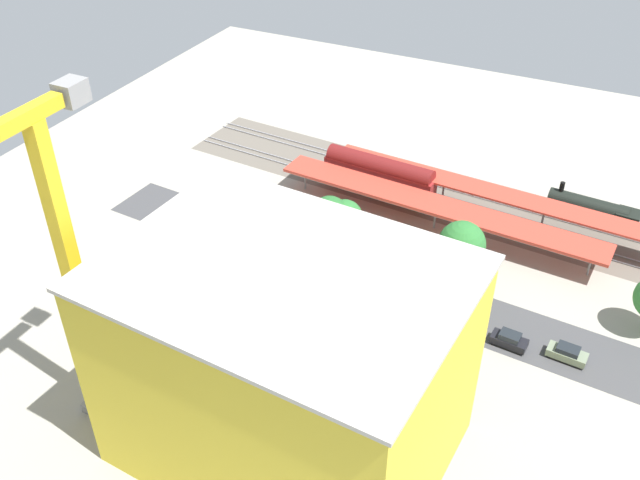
{
  "coord_description": "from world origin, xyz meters",
  "views": [
    {
      "loc": [
        -20.38,
        68.86,
        57.32
      ],
      "look_at": [
        11.98,
        2.66,
        4.44
      ],
      "focal_mm": 39.43,
      "sensor_mm": 36.0,
      "label": 1
    }
  ],
  "objects_px": {
    "locomotive": "(597,213)",
    "parked_car_0": "(567,354)",
    "construction_building": "(287,366)",
    "street_tree_2": "(330,215)",
    "traffic_light": "(239,238)",
    "parked_car_4": "(331,283)",
    "street_tree_1": "(462,244)",
    "freight_coach_far": "(379,174)",
    "parked_car_2": "(443,319)",
    "parked_car_1": "(509,340)",
    "parked_car_5": "(284,271)",
    "platform_canopy_near": "(437,205)",
    "box_truck_0": "(382,347)",
    "platform_canopy_far": "(494,192)",
    "parked_car_3": "(388,301)",
    "street_tree_3": "(345,218)",
    "parked_car_6": "(236,258)",
    "tower_crane": "(58,263)"
  },
  "relations": [
    {
      "from": "parked_car_3",
      "to": "platform_canopy_far",
      "type": "bearing_deg",
      "value": -103.86
    },
    {
      "from": "parked_car_2",
      "to": "street_tree_3",
      "type": "distance_m",
      "value": 20.11
    },
    {
      "from": "parked_car_4",
      "to": "street_tree_1",
      "type": "relative_size",
      "value": 0.5
    },
    {
      "from": "locomotive",
      "to": "traffic_light",
      "type": "distance_m",
      "value": 51.4
    },
    {
      "from": "parked_car_1",
      "to": "street_tree_3",
      "type": "bearing_deg",
      "value": -21.04
    },
    {
      "from": "platform_canopy_far",
      "to": "locomotive",
      "type": "height_order",
      "value": "locomotive"
    },
    {
      "from": "parked_car_4",
      "to": "locomotive",
      "type": "bearing_deg",
      "value": -132.87
    },
    {
      "from": "parked_car_3",
      "to": "parked_car_5",
      "type": "relative_size",
      "value": 1.06
    },
    {
      "from": "platform_canopy_near",
      "to": "locomotive",
      "type": "xyz_separation_m",
      "value": [
        -20.51,
        -11.46,
        -2.07
      ]
    },
    {
      "from": "locomotive",
      "to": "parked_car_0",
      "type": "xyz_separation_m",
      "value": [
        -1.28,
        29.91,
        -0.98
      ]
    },
    {
      "from": "parked_car_0",
      "to": "tower_crane",
      "type": "height_order",
      "value": "tower_crane"
    },
    {
      "from": "construction_building",
      "to": "tower_crane",
      "type": "relative_size",
      "value": 0.86
    },
    {
      "from": "platform_canopy_far",
      "to": "parked_car_0",
      "type": "relative_size",
      "value": 11.05
    },
    {
      "from": "parked_car_0",
      "to": "parked_car_1",
      "type": "height_order",
      "value": "parked_car_1"
    },
    {
      "from": "box_truck_0",
      "to": "street_tree_2",
      "type": "bearing_deg",
      "value": -49.07
    },
    {
      "from": "parked_car_1",
      "to": "parked_car_2",
      "type": "relative_size",
      "value": 0.89
    },
    {
      "from": "platform_canopy_near",
      "to": "traffic_light",
      "type": "height_order",
      "value": "traffic_light"
    },
    {
      "from": "parked_car_2",
      "to": "street_tree_3",
      "type": "bearing_deg",
      "value": -29.03
    },
    {
      "from": "locomotive",
      "to": "traffic_light",
      "type": "bearing_deg",
      "value": 37.56
    },
    {
      "from": "parked_car_4",
      "to": "construction_building",
      "type": "bearing_deg",
      "value": 105.65
    },
    {
      "from": "parked_car_5",
      "to": "box_truck_0",
      "type": "bearing_deg",
      "value": 153.85
    },
    {
      "from": "platform_canopy_far",
      "to": "parked_car_4",
      "type": "xyz_separation_m",
      "value": [
        13.95,
        24.93,
        -3.52
      ]
    },
    {
      "from": "parked_car_0",
      "to": "box_truck_0",
      "type": "relative_size",
      "value": 0.49
    },
    {
      "from": "parked_car_1",
      "to": "street_tree_2",
      "type": "relative_size",
      "value": 0.55
    },
    {
      "from": "parked_car_0",
      "to": "traffic_light",
      "type": "height_order",
      "value": "traffic_light"
    },
    {
      "from": "platform_canopy_near",
      "to": "parked_car_3",
      "type": "xyz_separation_m",
      "value": [
        -0.29,
        18.68,
        -3.1
      ]
    },
    {
      "from": "street_tree_3",
      "to": "parked_car_5",
      "type": "bearing_deg",
      "value": 66.17
    },
    {
      "from": "parked_car_3",
      "to": "parked_car_6",
      "type": "relative_size",
      "value": 1.07
    },
    {
      "from": "street_tree_3",
      "to": "parked_car_4",
      "type": "bearing_deg",
      "value": 104.29
    },
    {
      "from": "platform_canopy_near",
      "to": "platform_canopy_far",
      "type": "height_order",
      "value": "platform_canopy_far"
    },
    {
      "from": "freight_coach_far",
      "to": "parked_car_1",
      "type": "relative_size",
      "value": 4.16
    },
    {
      "from": "platform_canopy_far",
      "to": "parked_car_0",
      "type": "xyz_separation_m",
      "value": [
        -15.36,
        24.65,
        -3.48
      ]
    },
    {
      "from": "platform_canopy_far",
      "to": "construction_building",
      "type": "distance_m",
      "value": 49.5
    },
    {
      "from": "parked_car_1",
      "to": "parked_car_5",
      "type": "height_order",
      "value": "parked_car_1"
    },
    {
      "from": "platform_canopy_far",
      "to": "parked_car_3",
      "type": "distance_m",
      "value": 25.86
    },
    {
      "from": "parked_car_2",
      "to": "tower_crane",
      "type": "height_order",
      "value": "tower_crane"
    },
    {
      "from": "parked_car_1",
      "to": "traffic_light",
      "type": "xyz_separation_m",
      "value": [
        35.58,
        0.65,
        3.68
      ]
    },
    {
      "from": "parked_car_4",
      "to": "box_truck_0",
      "type": "relative_size",
      "value": 0.49
    },
    {
      "from": "locomotive",
      "to": "construction_building",
      "type": "relative_size",
      "value": 0.49
    },
    {
      "from": "parked_car_4",
      "to": "tower_crane",
      "type": "height_order",
      "value": "tower_crane"
    },
    {
      "from": "parked_car_3",
      "to": "parked_car_2",
      "type": "bearing_deg",
      "value": 177.13
    },
    {
      "from": "box_truck_0",
      "to": "street_tree_2",
      "type": "height_order",
      "value": "street_tree_2"
    },
    {
      "from": "construction_building",
      "to": "tower_crane",
      "type": "height_order",
      "value": "tower_crane"
    },
    {
      "from": "parked_car_2",
      "to": "parked_car_4",
      "type": "relative_size",
      "value": 1.06
    },
    {
      "from": "freight_coach_far",
      "to": "construction_building",
      "type": "relative_size",
      "value": 0.6
    },
    {
      "from": "parked_car_2",
      "to": "parked_car_3",
      "type": "height_order",
      "value": "parked_car_3"
    },
    {
      "from": "parked_car_6",
      "to": "box_truck_0",
      "type": "relative_size",
      "value": 0.49
    },
    {
      "from": "platform_canopy_far",
      "to": "parked_car_4",
      "type": "height_order",
      "value": "platform_canopy_far"
    },
    {
      "from": "construction_building",
      "to": "street_tree_2",
      "type": "relative_size",
      "value": 3.8
    },
    {
      "from": "box_truck_0",
      "to": "street_tree_2",
      "type": "xyz_separation_m",
      "value": [
        14.5,
        -16.73,
        3.59
      ]
    }
  ]
}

